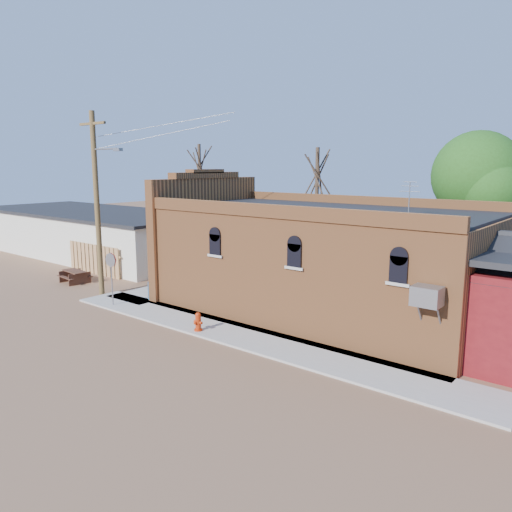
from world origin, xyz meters
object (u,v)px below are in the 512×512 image
Objects in this scene: stop_sign at (111,265)px; utility_pole at (97,200)px; fire_hydrant at (198,322)px; picnic_table at (75,275)px; trash_barrel at (154,290)px; brick_bar at (314,260)px.

utility_pole is at bearing 173.54° from stop_sign.
fire_hydrant is 0.42× the size of picnic_table.
trash_barrel is (0.70, 1.84, -1.46)m from stop_sign.
utility_pole is 5.10× the size of picnic_table.
brick_bar is 1.82× the size of utility_pole.
fire_hydrant is at bearing -21.31° from trash_barrel.
picnic_table is (-5.65, 1.51, -1.51)m from stop_sign.
stop_sign is 2.45m from trash_barrel.
stop_sign is 6.04m from picnic_table.
brick_bar is 22.11× the size of fire_hydrant.
stop_sign reaches higher than fire_hydrant.
brick_bar is at bearing 23.69° from utility_pole.
picnic_table is at bearing -176.99° from trash_barrel.
brick_bar is 19.43× the size of trash_barrel.
trash_barrel reaches higher than fire_hydrant.
fire_hydrant is at bearing -109.98° from brick_bar.
utility_pole is at bearing -156.31° from brick_bar.
brick_bar is at bearing 66.24° from fire_hydrant.
fire_hydrant is at bearing -1.75° from picnic_table.
stop_sign is at bearing -110.68° from trash_barrel.
stop_sign reaches higher than picnic_table.
picnic_table is at bearing 170.12° from utility_pole.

